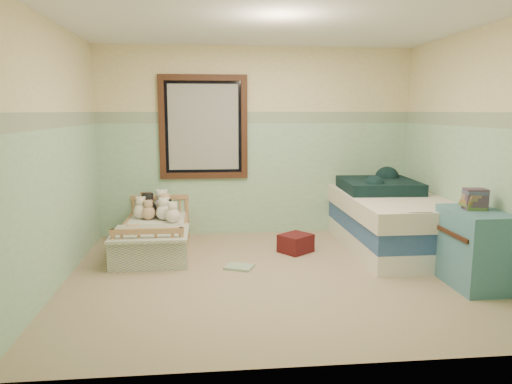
{
  "coord_description": "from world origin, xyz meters",
  "views": [
    {
      "loc": [
        -0.67,
        -4.71,
        1.66
      ],
      "look_at": [
        -0.15,
        0.35,
        0.81
      ],
      "focal_mm": 34.05,
      "sensor_mm": 36.0,
      "label": 1
    }
  ],
  "objects": [
    {
      "name": "toddler_mattress",
      "position": [
        -1.3,
        1.05,
        0.26
      ],
      "size": [
        0.7,
        1.47,
        0.12
      ],
      "primitive_type": "cube",
      "color": "silver",
      "rests_on": "toddler_bed_frame"
    },
    {
      "name": "red_pillow",
      "position": [
        0.37,
        0.8,
        0.11
      ],
      "size": [
        0.46,
        0.45,
        0.22
      ],
      "primitive_type": "cube",
      "rotation": [
        0.0,
        0.0,
        0.67
      ],
      "color": "maroon",
      "rests_on": "floor"
    },
    {
      "name": "twin_mattress",
      "position": [
        1.55,
        0.87,
        0.55
      ],
      "size": [
        1.1,
        2.15,
        0.22
      ],
      "primitive_type": "cube",
      "color": "#EDE3CA",
      "rests_on": "twin_boxspring"
    },
    {
      "name": "wall_left",
      "position": [
        -2.1,
        0.0,
        1.25
      ],
      "size": [
        0.04,
        3.6,
        2.5
      ],
      "primitive_type": "cube",
      "color": "beige",
      "rests_on": "floor"
    },
    {
      "name": "plush_bed_white",
      "position": [
        -1.25,
        1.55,
        0.43
      ],
      "size": [
        0.24,
        0.24,
        0.24
      ],
      "primitive_type": "sphere",
      "color": "white",
      "rests_on": "toddler_mattress"
    },
    {
      "name": "extra_plush_1",
      "position": [
        -1.21,
        1.29,
        0.41
      ],
      "size": [
        0.19,
        0.19,
        0.19
      ],
      "primitive_type": "sphere",
      "color": "white",
      "rests_on": "toddler_mattress"
    },
    {
      "name": "twin_bed_frame",
      "position": [
        1.55,
        0.87,
        0.11
      ],
      "size": [
        1.06,
        2.11,
        0.22
      ],
      "primitive_type": "cube",
      "color": "white",
      "rests_on": "floor"
    },
    {
      "name": "border_strip",
      "position": [
        0.0,
        1.79,
        1.57
      ],
      "size": [
        4.2,
        0.01,
        0.15
      ],
      "primitive_type": "cube",
      "color": "#4A6849",
      "rests_on": "wall_back"
    },
    {
      "name": "plush_bed_tan",
      "position": [
        -1.4,
        1.33,
        0.4
      ],
      "size": [
        0.17,
        0.17,
        0.17
      ],
      "primitive_type": "sphere",
      "color": "tan",
      "rests_on": "toddler_mattress"
    },
    {
      "name": "window_blinds",
      "position": [
        -0.7,
        1.77,
        1.45
      ],
      "size": [
        0.92,
        0.01,
        1.12
      ],
      "primitive_type": "cube",
      "color": "#B7B8AF",
      "rests_on": "window_frame"
    },
    {
      "name": "teal_blanket",
      "position": [
        1.5,
        1.17,
        0.73
      ],
      "size": [
        0.94,
        0.99,
        0.14
      ],
      "primitive_type": "cube",
      "rotation": [
        0.0,
        0.0,
        -0.05
      ],
      "color": "black",
      "rests_on": "twin_mattress"
    },
    {
      "name": "toddler_bed_frame",
      "position": [
        -1.3,
        1.05,
        0.1
      ],
      "size": [
        0.77,
        1.53,
        0.2
      ],
      "primitive_type": "cube",
      "color": "#A87348",
      "rests_on": "floor"
    },
    {
      "name": "wall_back",
      "position": [
        0.0,
        1.8,
        1.25
      ],
      "size": [
        4.2,
        0.04,
        2.5
      ],
      "primitive_type": "cube",
      "color": "beige",
      "rests_on": "floor"
    },
    {
      "name": "window_frame",
      "position": [
        -0.7,
        1.76,
        1.45
      ],
      "size": [
        1.16,
        0.06,
        1.36
      ],
      "primitive_type": "cube",
      "color": "#32190E",
      "rests_on": "wall_back"
    },
    {
      "name": "extra_plush_3",
      "position": [
        -1.5,
        1.4,
        0.41
      ],
      "size": [
        0.19,
        0.19,
        0.19
      ],
      "primitive_type": "sphere",
      "color": "white",
      "rests_on": "toddler_mattress"
    },
    {
      "name": "wainscot_mint",
      "position": [
        0.0,
        1.79,
        0.75
      ],
      "size": [
        4.2,
        0.01,
        1.5
      ],
      "primitive_type": "cube",
      "color": "#86B394",
      "rests_on": "floor"
    },
    {
      "name": "floor_book",
      "position": [
        -0.34,
        0.27,
        0.01
      ],
      "size": [
        0.35,
        0.32,
        0.03
      ],
      "primitive_type": "cube",
      "rotation": [
        0.0,
        0.0,
        -0.42
      ],
      "color": "gold",
      "rests_on": "floor"
    },
    {
      "name": "plush_bed_dark",
      "position": [
        -1.17,
        1.33,
        0.41
      ],
      "size": [
        0.18,
        0.18,
        0.18
      ],
      "primitive_type": "sphere",
      "color": "black",
      "rests_on": "toddler_mattress"
    },
    {
      "name": "plush_floor_tan",
      "position": [
        -1.53,
        0.91,
        0.12
      ],
      "size": [
        0.25,
        0.25,
        0.25
      ],
      "primitive_type": "sphere",
      "color": "tan",
      "rests_on": "floor"
    },
    {
      "name": "book_stack",
      "position": [
        1.86,
        -0.43,
        0.84
      ],
      "size": [
        0.22,
        0.19,
        0.2
      ],
      "primitive_type": "cube",
      "rotation": [
        0.0,
        0.0,
        -0.16
      ],
      "color": "#573033",
      "rests_on": "dresser"
    },
    {
      "name": "patchwork_quilt",
      "position": [
        -1.3,
        0.57,
        0.33
      ],
      "size": [
        0.83,
        0.77,
        0.03
      ],
      "primitive_type": "cube",
      "color": "#6882B1",
      "rests_on": "toddler_mattress"
    },
    {
      "name": "wall_right",
      "position": [
        2.1,
        0.0,
        1.25
      ],
      "size": [
        0.04,
        3.6,
        2.5
      ],
      "primitive_type": "cube",
      "color": "beige",
      "rests_on": "floor"
    },
    {
      "name": "extra_plush_4",
      "position": [
        -1.09,
        1.13,
        0.41
      ],
      "size": [
        0.18,
        0.18,
        0.18
      ],
      "primitive_type": "sphere",
      "color": "white",
      "rests_on": "toddler_mattress"
    },
    {
      "name": "plush_floor_cream",
      "position": [
        -1.61,
        0.9,
        0.12
      ],
      "size": [
        0.23,
        0.23,
        0.23
      ],
      "primitive_type": "sphere",
      "color": "white",
      "rests_on": "floor"
    },
    {
      "name": "dresser",
      "position": [
        1.86,
        -0.48,
        0.37
      ],
      "size": [
        0.46,
        0.74,
        0.74
      ],
      "primitive_type": "cube",
      "color": "teal",
      "rests_on": "floor"
    },
    {
      "name": "floor",
      "position": [
        0.0,
        0.0,
        -0.01
      ],
      "size": [
        4.2,
        3.6,
        0.02
      ],
      "primitive_type": "cube",
      "color": "gray",
      "rests_on": "ground"
    },
    {
      "name": "wall_front",
      "position": [
        0.0,
        -1.8,
        1.25
      ],
      "size": [
        4.2,
        0.04,
        2.5
      ],
      "primitive_type": "cube",
      "color": "beige",
      "rests_on": "floor"
    },
    {
      "name": "twin_boxspring",
      "position": [
        1.55,
        0.87,
        0.33
      ],
      "size": [
        1.06,
        2.11,
        0.22
      ],
      "primitive_type": "cube",
      "color": "navy",
      "rests_on": "twin_bed_frame"
    },
    {
      "name": "plush_bed_brown",
      "position": [
        -1.45,
        1.55,
        0.42
      ],
      "size": [
        0.22,
        0.22,
        0.22
      ],
      "primitive_type": "sphere",
      "color": "brown",
      "rests_on": "toddler_mattress"
    },
    {
      "name": "extra_plush_0",
      "position": [
        -1.42,
        1.45,
        0.43
      ],
      "size": [
        0.22,
        0.22,
        0.22
      ],
      "primitive_type": "sphere",
      "color": "black",
      "rests_on": "toddler_mattress"
    },
    {
      "name": "extra_plush_2",
      "position": [
        -1.19,
        1.31,
        0.39
      ],
      "size": [
        0.16,
        0.16,
        0.16
      ],
      "primitive_type": "sphere",
      "color": "white",
      "rests_on": "toddler_mattress"
    },
    {
      "name": "ceiling",
      "position": [
        0.0,
        0.0,
        2.51
      ],
      "size": [
        4.2,
        3.6,
        0.02
      ],
      "primitive_type": "cube",
      "color": "white",
      "rests_on": "wall_back"
    },
    {
      "name": "extra_plush_5",
      "position": [
        -1.2,
        1.36,
        0.43
      ],
      "size": [
        0.22,
        0.22,
        0.22
      ],
      "primitive_type": "sphere",
      "color": "tan",
      "rests_on": "toddler_mattress"
    }
  ]
}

